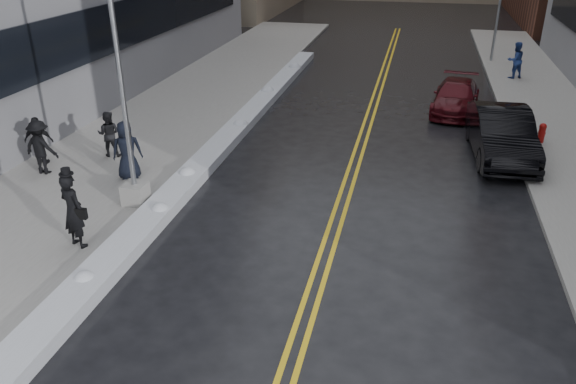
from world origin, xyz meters
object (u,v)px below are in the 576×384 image
Objects in this scene: pedestrian_fedora at (73,211)px; pedestrian_d at (39,141)px; fire_hydrant at (542,132)px; car_maroon at (456,97)px; pedestrian_east at (515,60)px; pedestrian_b at (109,134)px; pedestrian_e at (41,147)px; lamppost at (127,125)px; traffic_signal at (500,3)px; pedestrian_c at (127,150)px; car_black at (501,134)px.

pedestrian_fedora is 1.19× the size of pedestrian_d.
pedestrian_fedora reaches higher than pedestrian_d.
car_maroon is at bearing 128.75° from fire_hydrant.
car_maroon reaches higher than fire_hydrant.
pedestrian_b is at bearing 15.92° from pedestrian_east.
pedestrian_d is at bearing -27.32° from pedestrian_fedora.
pedestrian_b is 21.06m from pedestrian_east.
pedestrian_e is 16.81m from car_maroon.
lamppost reaches higher than pedestrian_fedora.
pedestrian_e is (-15.71, -20.65, -2.37)m from traffic_signal.
pedestrian_fedora is at bearing -97.33° from lamppost.
fire_hydrant is 0.39× the size of pedestrian_east.
pedestrian_c is at bearing 122.40° from lamppost.
lamppost reaches higher than pedestrian_d.
pedestrian_c is 1.01× the size of pedestrian_east.
pedestrian_d is 0.36× the size of car_maroon.
fire_hydrant is 2.25m from car_black.
pedestrian_c is (-13.32, -6.39, 0.54)m from fire_hydrant.
pedestrian_c reaches higher than fire_hydrant.
pedestrian_east is at bearing -101.89° from pedestrian_fedora.
car_maroon is (13.79, 9.67, -0.31)m from pedestrian_d.
lamppost is at bearing -121.92° from car_maroon.
pedestrian_e is 23.32m from pedestrian_east.
traffic_signal is 4.76m from pedestrian_east.
pedestrian_fedora is at bearing -140.23° from fire_hydrant.
pedestrian_e reaches higher than pedestrian_d.
pedestrian_east reaches higher than pedestrian_e.
car_maroon is (-2.95, 3.67, 0.11)m from fire_hydrant.
car_maroon is at bearing -137.66° from pedestrian_e.
car_maroon is (-2.45, -10.33, -2.74)m from traffic_signal.
pedestrian_c is 12.67m from car_black.
car_maroon is at bearing 34.71° from pedestrian_east.
pedestrian_fedora is 1.22× the size of pedestrian_b.
car_black is at bearing 176.61° from pedestrian_c.
pedestrian_b is 13.62m from car_black.
pedestrian_c is (-12.82, -20.39, -2.32)m from traffic_signal.
fire_hydrant is 16.43m from pedestrian_fedora.
fire_hydrant is 0.38× the size of pedestrian_fedora.
fire_hydrant is at bearing -87.95° from traffic_signal.
lamppost is 14.81m from fire_hydrant.
fire_hydrant is at bearing 60.37° from pedestrian_east.
car_black is at bearing -120.46° from pedestrian_fedora.
pedestrian_b is 0.31× the size of car_black.
lamppost is 15.07m from car_maroon.
pedestrian_fedora is 17.17m from car_maroon.
pedestrian_fedora reaches higher than pedestrian_e.
pedestrian_c is 2.89m from pedestrian_e.
car_black is at bearing 31.28° from lamppost.
pedestrian_b is (-2.55, 3.20, -1.59)m from lamppost.
pedestrian_fedora is at bearing -116.32° from traffic_signal.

